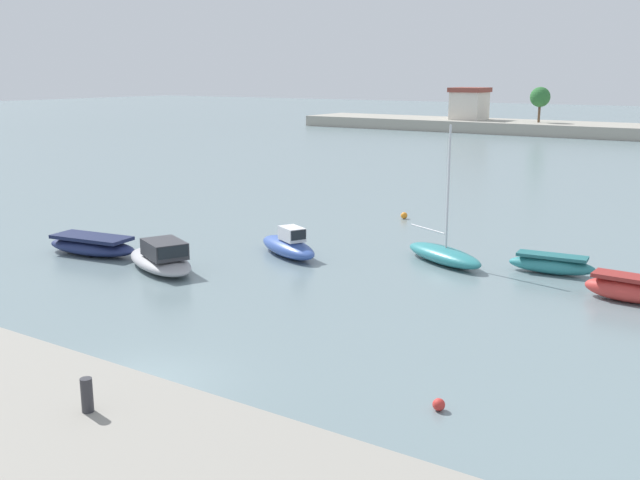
{
  "coord_description": "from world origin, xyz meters",
  "views": [
    {
      "loc": [
        15.41,
        -13.65,
        8.84
      ],
      "look_at": [
        -3.52,
        14.7,
        1.06
      ],
      "focal_mm": 41.33,
      "sensor_mm": 36.0,
      "label": 1
    }
  ],
  "objects": [
    {
      "name": "mooring_buoy_0",
      "position": [
        -5.04,
        26.34,
        0.21
      ],
      "size": [
        0.42,
        0.42,
        0.42
      ],
      "primitive_type": "sphere",
      "color": "orange",
      "rests_on": "ground"
    },
    {
      "name": "moored_boat_4",
      "position": [
        6.33,
        18.68,
        0.42
      ],
      "size": [
        3.9,
        1.52,
        0.88
      ],
      "rotation": [
        0.0,
        0.0,
        0.11
      ],
      "color": "teal",
      "rests_on": "ground"
    },
    {
      "name": "mooring_bollard",
      "position": [
        4.66,
        -5.43,
        2.93
      ],
      "size": [
        0.23,
        0.23,
        0.67
      ],
      "primitive_type": "cylinder",
      "color": "#2D2D33",
      "rests_on": "seawall_embankment"
    },
    {
      "name": "ground_plane",
      "position": [
        0.0,
        0.0,
        0.0
      ],
      "size": [
        400.0,
        400.0,
        0.0
      ],
      "primitive_type": "plane",
      "color": "slate"
    },
    {
      "name": "moored_boat_2",
      "position": [
        -5.44,
        14.78,
        0.51
      ],
      "size": [
        4.84,
        3.47,
        1.52
      ],
      "rotation": [
        0.0,
        0.0,
        -0.46
      ],
      "color": "#3856A8",
      "rests_on": "ground"
    },
    {
      "name": "mooring_buoy_2",
      "position": [
        7.95,
        3.24,
        0.17
      ],
      "size": [
        0.34,
        0.34,
        0.34
      ],
      "primitive_type": "sphere",
      "color": "red",
      "rests_on": "ground"
    },
    {
      "name": "moored_boat_5",
      "position": [
        10.02,
        16.25,
        0.5
      ],
      "size": [
        3.31,
        1.41,
        1.05
      ],
      "rotation": [
        0.0,
        0.0,
        -0.04
      ],
      "color": "#C63833",
      "rests_on": "ground"
    },
    {
      "name": "moored_boat_1",
      "position": [
        -8.75,
        9.43,
        0.53
      ],
      "size": [
        5.87,
        4.26,
        1.46
      ],
      "rotation": [
        0.0,
        0.0,
        -0.43
      ],
      "color": "#9E9EA3",
      "rests_on": "ground"
    },
    {
      "name": "moored_boat_0",
      "position": [
        -13.7,
        9.58,
        0.45
      ],
      "size": [
        5.3,
        2.62,
        0.95
      ],
      "rotation": [
        0.0,
        0.0,
        0.15
      ],
      "color": "navy",
      "rests_on": "ground"
    },
    {
      "name": "moored_boat_3",
      "position": [
        1.54,
        17.67,
        0.43
      ],
      "size": [
        5.08,
        3.5,
        6.53
      ],
      "rotation": [
        0.0,
        0.0,
        -0.45
      ],
      "color": "teal",
      "rests_on": "ground"
    }
  ]
}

